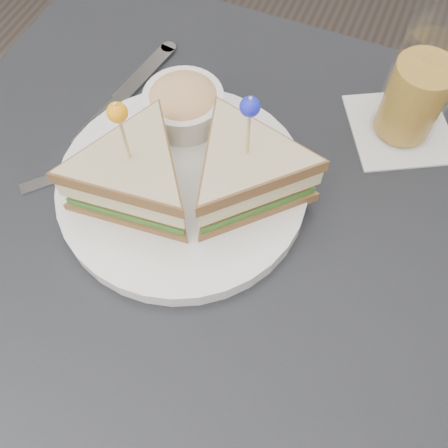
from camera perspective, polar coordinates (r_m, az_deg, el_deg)
ground_plane at (r=1.28m, az=-0.61°, el=-17.86°), size 3.50×3.50×0.00m
table at (r=0.64m, az=-1.19°, el=-5.96°), size 0.80×0.80×0.75m
plate_meal at (r=0.57m, az=-4.17°, el=6.22°), size 0.39×0.39×0.17m
cutlery_fork at (r=0.64m, az=-12.58°, el=7.41°), size 0.16×0.17×0.01m
cutlery_knife at (r=0.71m, az=-11.52°, el=14.16°), size 0.05×0.22×0.01m
drink_set at (r=0.65m, az=21.29°, el=14.08°), size 0.17×0.17×0.16m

